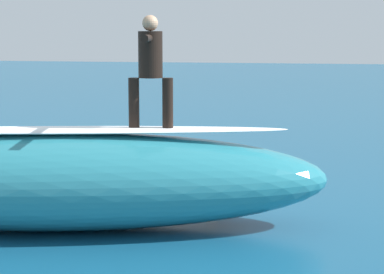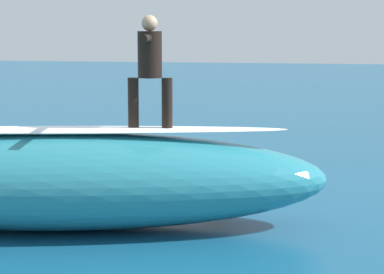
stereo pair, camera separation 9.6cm
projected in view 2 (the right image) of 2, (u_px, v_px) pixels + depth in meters
ground_plane at (84, 197)px, 13.55m from camera, size 120.00×120.00×0.00m
wave_crest at (58, 181)px, 11.31m from camera, size 8.54×4.14×1.48m
wave_foam_lip at (57, 130)px, 11.20m from camera, size 7.00×2.46×0.08m
surfboard_riding at (150, 130)px, 11.23m from camera, size 1.99×0.78×0.06m
surfer_riding at (150, 63)px, 11.08m from camera, size 0.67×1.61×1.70m
surfboard_paddling at (226, 192)px, 13.76m from camera, size 1.24×2.32×0.09m
surfer_paddling at (229, 181)px, 13.85m from camera, size 0.79×1.74×0.32m
foam_patch_mid at (49, 211)px, 12.29m from camera, size 0.85×0.63×0.09m
foam_patch_far at (174, 179)px, 14.84m from camera, size 0.90×0.88×0.16m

